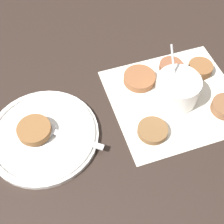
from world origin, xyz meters
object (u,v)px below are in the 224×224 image
at_px(sauce_bowl, 177,90).
at_px(fritter_on_plate, 34,130).
at_px(fork, 54,132).
at_px(serving_plate, 43,135).

relative_size(sauce_bowl, fritter_on_plate, 1.68).
bearing_deg(fritter_on_plate, fork, -24.57).
relative_size(sauce_bowl, serving_plate, 0.51).
distance_m(fritter_on_plate, fork, 0.04).
bearing_deg(fork, serving_plate, 160.64).
bearing_deg(serving_plate, fork, -19.36).
relative_size(fritter_on_plate, fork, 0.49).
xyz_separation_m(sauce_bowl, fritter_on_plate, (-0.33, 0.03, -0.01)).
relative_size(serving_plate, fork, 1.60).
xyz_separation_m(serving_plate, fritter_on_plate, (-0.01, 0.01, 0.02)).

